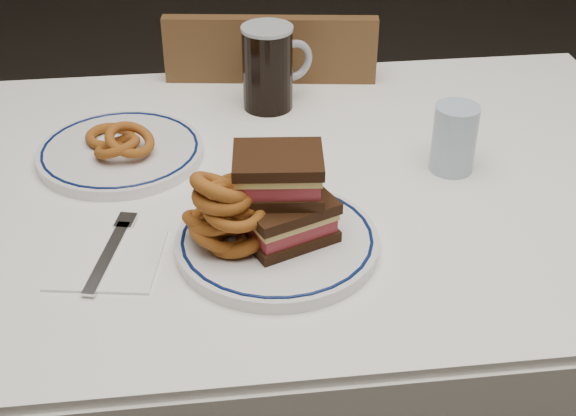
{
  "coord_description": "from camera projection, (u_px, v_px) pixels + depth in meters",
  "views": [
    {
      "loc": [
        -0.14,
        -1.06,
        1.41
      ],
      "look_at": [
        -0.04,
        -0.18,
        0.81
      ],
      "focal_mm": 50.0,
      "sensor_mm": 36.0,
      "label": 1
    }
  ],
  "objects": [
    {
      "name": "chair_far",
      "position": [
        274.0,
        171.0,
        1.81
      ],
      "size": [
        0.46,
        0.46,
        0.88
      ],
      "color": "#412B14",
      "rests_on": "floor"
    },
    {
      "name": "onion_rings_main",
      "position": [
        227.0,
        211.0,
        1.06
      ],
      "size": [
        0.13,
        0.12,
        0.13
      ],
      "color": "brown",
      "rests_on": "main_plate"
    },
    {
      "name": "dining_table",
      "position": [
        296.0,
        233.0,
        1.31
      ],
      "size": [
        1.27,
        0.87,
        0.75
      ],
      "color": "white",
      "rests_on": "floor"
    },
    {
      "name": "water_glass",
      "position": [
        454.0,
        139.0,
        1.25
      ],
      "size": [
        0.07,
        0.07,
        0.11
      ],
      "primitive_type": "cylinder",
      "color": "#9BB0C8",
      "rests_on": "dining_table"
    },
    {
      "name": "beer_mug",
      "position": [
        269.0,
        67.0,
        1.43
      ],
      "size": [
        0.13,
        0.09,
        0.15
      ],
      "color": "black",
      "rests_on": "dining_table"
    },
    {
      "name": "napkin_fork",
      "position": [
        108.0,
        257.0,
        1.08
      ],
      "size": [
        0.16,
        0.19,
        0.01
      ],
      "color": "white",
      "rests_on": "dining_table"
    },
    {
      "name": "reuben_sandwich",
      "position": [
        282.0,
        196.0,
        1.07
      ],
      "size": [
        0.15,
        0.13,
        0.12
      ],
      "color": "black",
      "rests_on": "main_plate"
    },
    {
      "name": "far_plate",
      "position": [
        121.0,
        152.0,
        1.31
      ],
      "size": [
        0.27,
        0.27,
        0.02
      ],
      "color": "silver",
      "rests_on": "dining_table"
    },
    {
      "name": "onion_rings_far",
      "position": [
        119.0,
        141.0,
        1.29
      ],
      "size": [
        0.12,
        0.13,
        0.06
      ],
      "color": "brown",
      "rests_on": "far_plate"
    },
    {
      "name": "ketchup_ramekin",
      "position": [
        267.0,
        199.0,
        1.14
      ],
      "size": [
        0.06,
        0.06,
        0.03
      ],
      "color": "white",
      "rests_on": "main_plate"
    },
    {
      "name": "main_plate",
      "position": [
        277.0,
        242.0,
        1.1
      ],
      "size": [
        0.28,
        0.28,
        0.02
      ],
      "color": "silver",
      "rests_on": "dining_table"
    }
  ]
}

